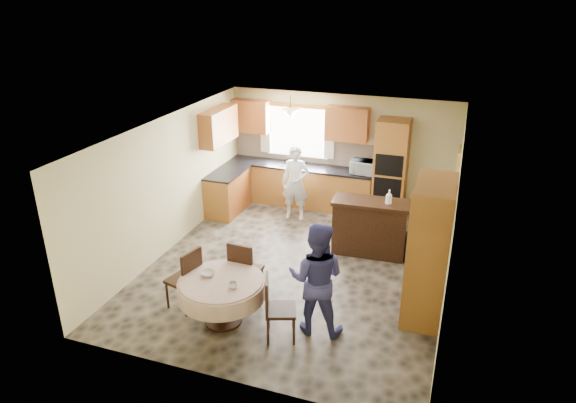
% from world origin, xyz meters
% --- Properties ---
extents(floor, '(5.00, 6.00, 0.01)m').
position_xyz_m(floor, '(0.00, 0.00, 0.00)').
color(floor, '#695C4A').
rests_on(floor, ground).
extents(ceiling, '(5.00, 6.00, 0.01)m').
position_xyz_m(ceiling, '(0.00, 0.00, 2.50)').
color(ceiling, white).
rests_on(ceiling, wall_back).
extents(wall_back, '(5.00, 0.02, 2.50)m').
position_xyz_m(wall_back, '(0.00, 3.00, 1.25)').
color(wall_back, '#C7BC80').
rests_on(wall_back, floor).
extents(wall_front, '(5.00, 0.02, 2.50)m').
position_xyz_m(wall_front, '(0.00, -3.00, 1.25)').
color(wall_front, '#C7BC80').
rests_on(wall_front, floor).
extents(wall_left, '(0.02, 6.00, 2.50)m').
position_xyz_m(wall_left, '(-2.50, 0.00, 1.25)').
color(wall_left, '#C7BC80').
rests_on(wall_left, floor).
extents(wall_right, '(0.02, 6.00, 2.50)m').
position_xyz_m(wall_right, '(2.50, 0.00, 1.25)').
color(wall_right, '#C7BC80').
rests_on(wall_right, floor).
extents(window, '(1.40, 0.03, 1.10)m').
position_xyz_m(window, '(-1.00, 2.98, 1.60)').
color(window, white).
rests_on(window, wall_back).
extents(curtain_left, '(0.22, 0.02, 1.15)m').
position_xyz_m(curtain_left, '(-1.75, 2.93, 1.65)').
color(curtain_left, white).
rests_on(curtain_left, wall_back).
extents(curtain_right, '(0.22, 0.02, 1.15)m').
position_xyz_m(curtain_right, '(-0.25, 2.93, 1.65)').
color(curtain_right, white).
rests_on(curtain_right, wall_back).
extents(base_cab_back, '(3.30, 0.60, 0.88)m').
position_xyz_m(base_cab_back, '(-0.85, 2.70, 0.44)').
color(base_cab_back, '#B0792F').
rests_on(base_cab_back, floor).
extents(counter_back, '(3.30, 0.64, 0.04)m').
position_xyz_m(counter_back, '(-0.85, 2.70, 0.90)').
color(counter_back, black).
rests_on(counter_back, base_cab_back).
extents(base_cab_left, '(0.60, 1.20, 0.88)m').
position_xyz_m(base_cab_left, '(-2.20, 1.80, 0.44)').
color(base_cab_left, '#B0792F').
rests_on(base_cab_left, floor).
extents(counter_left, '(0.64, 1.20, 0.04)m').
position_xyz_m(counter_left, '(-2.20, 1.80, 0.90)').
color(counter_left, black).
rests_on(counter_left, base_cab_left).
extents(backsplash, '(3.30, 0.02, 0.55)m').
position_xyz_m(backsplash, '(-0.85, 2.99, 1.18)').
color(backsplash, beige).
rests_on(backsplash, wall_back).
extents(wall_cab_left, '(0.85, 0.33, 0.72)m').
position_xyz_m(wall_cab_left, '(-2.05, 2.83, 1.91)').
color(wall_cab_left, '#AE622B').
rests_on(wall_cab_left, wall_back).
extents(wall_cab_right, '(0.90, 0.33, 0.72)m').
position_xyz_m(wall_cab_right, '(0.15, 2.83, 1.91)').
color(wall_cab_right, '#AE622B').
rests_on(wall_cab_right, wall_back).
extents(wall_cab_side, '(0.33, 1.20, 0.72)m').
position_xyz_m(wall_cab_side, '(-2.33, 1.80, 1.91)').
color(wall_cab_side, '#AE622B').
rests_on(wall_cab_side, wall_left).
extents(oven_tower, '(0.66, 0.62, 2.12)m').
position_xyz_m(oven_tower, '(1.15, 2.69, 1.06)').
color(oven_tower, '#B0792F').
rests_on(oven_tower, floor).
extents(oven_upper, '(0.56, 0.01, 0.45)m').
position_xyz_m(oven_upper, '(1.15, 2.38, 1.25)').
color(oven_upper, black).
rests_on(oven_upper, oven_tower).
extents(oven_lower, '(0.56, 0.01, 0.45)m').
position_xyz_m(oven_lower, '(1.15, 2.38, 0.75)').
color(oven_lower, black).
rests_on(oven_lower, oven_tower).
extents(pendant, '(0.36, 0.36, 0.18)m').
position_xyz_m(pendant, '(-1.00, 2.50, 2.12)').
color(pendant, beige).
rests_on(pendant, ceiling).
extents(sideboard, '(1.40, 0.64, 0.98)m').
position_xyz_m(sideboard, '(1.08, 0.91, 0.49)').
color(sideboard, '#331C0E').
rests_on(sideboard, floor).
extents(space_heater, '(0.37, 0.27, 0.51)m').
position_xyz_m(space_heater, '(1.87, 0.87, 0.25)').
color(space_heater, black).
rests_on(space_heater, floor).
extents(cupboard, '(0.55, 1.11, 2.12)m').
position_xyz_m(cupboard, '(2.22, -0.69, 1.06)').
color(cupboard, '#B0792F').
rests_on(cupboard, floor).
extents(dining_table, '(1.26, 1.26, 0.71)m').
position_xyz_m(dining_table, '(-0.54, -1.91, 0.56)').
color(dining_table, '#331C0E').
rests_on(dining_table, floor).
extents(chair_left, '(0.53, 0.53, 1.02)m').
position_xyz_m(chair_left, '(-1.18, -1.76, 0.56)').
color(chair_left, '#331C0E').
rests_on(chair_left, floor).
extents(chair_back, '(0.46, 0.46, 1.01)m').
position_xyz_m(chair_back, '(-0.48, -1.24, 0.56)').
color(chair_back, '#331C0E').
rests_on(chair_back, floor).
extents(chair_right, '(0.54, 0.54, 0.97)m').
position_xyz_m(chair_right, '(0.32, -1.99, 0.53)').
color(chair_right, '#331C0E').
rests_on(chair_right, floor).
extents(framed_picture, '(0.06, 0.61, 0.51)m').
position_xyz_m(framed_picture, '(2.47, 1.60, 1.71)').
color(framed_picture, gold).
rests_on(framed_picture, wall_right).
extents(microwave, '(0.53, 0.37, 0.29)m').
position_xyz_m(microwave, '(0.58, 2.65, 1.07)').
color(microwave, silver).
rests_on(microwave, counter_back).
extents(person_sink, '(0.62, 0.45, 1.59)m').
position_xyz_m(person_sink, '(-0.70, 1.95, 0.79)').
color(person_sink, silver).
rests_on(person_sink, floor).
extents(person_dining, '(0.87, 0.71, 1.69)m').
position_xyz_m(person_dining, '(0.80, -1.63, 0.84)').
color(person_dining, navy).
rests_on(person_dining, floor).
extents(bowl_sideboard, '(0.21, 0.21, 0.05)m').
position_xyz_m(bowl_sideboard, '(0.67, 0.91, 1.01)').
color(bowl_sideboard, '#B2B2B2').
rests_on(bowl_sideboard, sideboard).
extents(bottle_sideboard, '(0.15, 0.15, 0.32)m').
position_xyz_m(bottle_sideboard, '(1.39, 0.91, 1.14)').
color(bottle_sideboard, silver).
rests_on(bottle_sideboard, sideboard).
extents(cup_table, '(0.13, 0.13, 0.10)m').
position_xyz_m(cup_table, '(-0.28, -2.05, 0.76)').
color(cup_table, '#B2B2B2').
rests_on(cup_table, dining_table).
extents(bowl_table, '(0.27, 0.27, 0.06)m').
position_xyz_m(bowl_table, '(-0.77, -1.86, 0.75)').
color(bowl_table, '#B2B2B2').
rests_on(bowl_table, dining_table).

